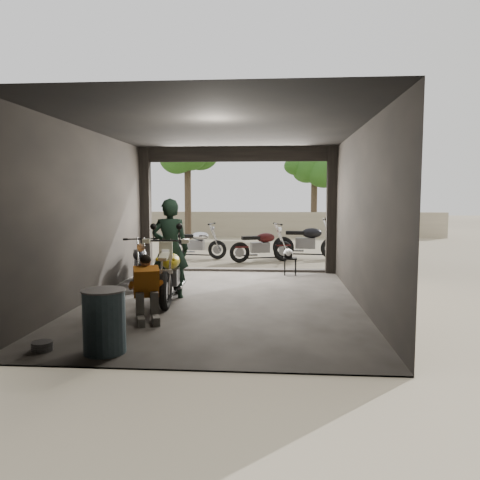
# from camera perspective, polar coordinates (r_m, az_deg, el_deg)

# --- Properties ---
(ground) EXTENTS (80.00, 80.00, 0.00)m
(ground) POSITION_cam_1_polar(r_m,az_deg,el_deg) (8.82, -2.16, -7.52)
(ground) COLOR #7A6D56
(ground) RESTS_ON ground
(garage) EXTENTS (7.00, 7.13, 3.20)m
(garage) POSITION_cam_1_polar(r_m,az_deg,el_deg) (9.17, -1.80, 1.06)
(garage) COLOR #2D2B28
(garage) RESTS_ON ground
(boundary_wall) EXTENTS (18.00, 0.30, 1.20)m
(boundary_wall) POSITION_cam_1_polar(r_m,az_deg,el_deg) (22.61, 1.87, 1.92)
(boundary_wall) COLOR gray
(boundary_wall) RESTS_ON ground
(tree_left) EXTENTS (2.20, 2.20, 5.60)m
(tree_left) POSITION_cam_1_polar(r_m,az_deg,el_deg) (21.51, -6.43, 10.74)
(tree_left) COLOR #382B1E
(tree_left) RESTS_ON ground
(tree_right) EXTENTS (2.20, 2.20, 5.00)m
(tree_right) POSITION_cam_1_polar(r_m,az_deg,el_deg) (22.67, 9.08, 9.35)
(tree_right) COLOR #382B1E
(tree_right) RESTS_ON ground
(main_bike) EXTENTS (0.85, 1.89, 1.24)m
(main_bike) POSITION_cam_1_polar(r_m,az_deg,el_deg) (8.80, -8.28, -3.50)
(main_bike) COLOR beige
(main_bike) RESTS_ON ground
(left_bike) EXTENTS (1.17, 1.75, 1.09)m
(left_bike) POSITION_cam_1_polar(r_m,az_deg,el_deg) (10.55, -12.12, -2.48)
(left_bike) COLOR black
(left_bike) RESTS_ON ground
(outside_bike_a) EXTENTS (1.75, 0.91, 1.13)m
(outside_bike_a) POSITION_cam_1_polar(r_m,az_deg,el_deg) (14.73, -5.28, -0.10)
(outside_bike_a) COLOR black
(outside_bike_a) RESTS_ON ground
(outside_bike_b) EXTENTS (1.84, 1.21, 1.16)m
(outside_bike_b) POSITION_cam_1_polar(r_m,az_deg,el_deg) (13.94, 2.66, -0.34)
(outside_bike_b) COLOR #360C0D
(outside_bike_b) RESTS_ON ground
(outside_bike_c) EXTENTS (1.98, 1.01, 1.29)m
(outside_bike_c) POSITION_cam_1_polar(r_m,az_deg,el_deg) (14.82, 8.21, 0.20)
(outside_bike_c) COLOR black
(outside_bike_c) RESTS_ON ground
(rider) EXTENTS (0.72, 0.49, 1.93)m
(rider) POSITION_cam_1_polar(r_m,az_deg,el_deg) (9.04, -8.50, -1.07)
(rider) COLOR black
(rider) RESTS_ON ground
(mechanic) EXTENTS (0.73, 0.84, 1.02)m
(mechanic) POSITION_cam_1_polar(r_m,az_deg,el_deg) (7.43, -11.29, -6.07)
(mechanic) COLOR #B26217
(mechanic) RESTS_ON ground
(stool) EXTENTS (0.32, 0.32, 0.45)m
(stool) POSITION_cam_1_polar(r_m,az_deg,el_deg) (11.66, 6.14, -2.49)
(stool) COLOR black
(stool) RESTS_ON ground
(helmet) EXTENTS (0.24, 0.25, 0.22)m
(helmet) POSITION_cam_1_polar(r_m,az_deg,el_deg) (11.62, 5.90, -1.60)
(helmet) COLOR silver
(helmet) RESTS_ON stool
(oil_drum) EXTENTS (0.60, 0.60, 0.81)m
(oil_drum) POSITION_cam_1_polar(r_m,az_deg,el_deg) (6.14, -16.22, -9.62)
(oil_drum) COLOR #38525E
(oil_drum) RESTS_ON ground
(sign_post) EXTENTS (0.79, 0.08, 2.36)m
(sign_post) POSITION_cam_1_polar(r_m,az_deg,el_deg) (12.35, 15.95, 3.43)
(sign_post) COLOR black
(sign_post) RESTS_ON ground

